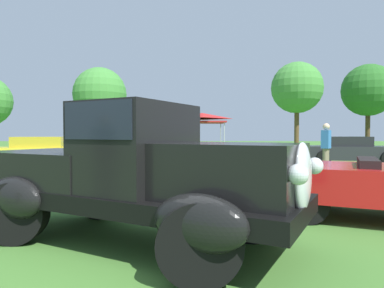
{
  "coord_description": "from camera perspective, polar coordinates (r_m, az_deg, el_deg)",
  "views": [
    {
      "loc": [
        0.65,
        -3.89,
        1.34
      ],
      "look_at": [
        0.62,
        3.56,
        1.12
      ],
      "focal_mm": 32.23,
      "sensor_mm": 36.0,
      "label": 1
    }
  ],
  "objects": [
    {
      "name": "ground_plane",
      "position": [
        4.17,
        -9.21,
        -17.07
      ],
      "size": [
        120.0,
        120.0,
        0.0
      ],
      "primitive_type": "plane",
      "color": "#42752D"
    },
    {
      "name": "feature_pickup_truck",
      "position": [
        4.3,
        -9.52,
        -4.67
      ],
      "size": [
        4.38,
        3.26,
        1.7
      ],
      "color": "black",
      "rests_on": "ground_plane"
    },
    {
      "name": "show_car_yellow",
      "position": [
        15.37,
        -23.25,
        -1.21
      ],
      "size": [
        4.56,
        2.63,
        1.22
      ],
      "color": "yellow",
      "rests_on": "ground_plane"
    },
    {
      "name": "show_car_teal",
      "position": [
        14.99,
        -2.73,
        -1.15
      ],
      "size": [
        4.45,
        2.59,
        1.22
      ],
      "color": "teal",
      "rests_on": "ground_plane"
    },
    {
      "name": "show_car_charcoal",
      "position": [
        16.86,
        24.87,
        -0.99
      ],
      "size": [
        4.48,
        2.48,
        1.22
      ],
      "color": "#28282D",
      "rests_on": "ground_plane"
    },
    {
      "name": "spectator_between_cars",
      "position": [
        12.21,
        21.52,
        -0.43
      ],
      "size": [
        0.42,
        0.47,
        1.69
      ],
      "color": "#7F7056",
      "rests_on": "ground_plane"
    },
    {
      "name": "spectator_by_row",
      "position": [
        11.38,
        -8.4,
        -0.48
      ],
      "size": [
        0.46,
        0.45,
        1.69
      ],
      "color": "#383838",
      "rests_on": "ground_plane"
    },
    {
      "name": "canopy_tent_left_field",
      "position": [
        22.84,
        -12.11,
        4.37
      ],
      "size": [
        3.11,
        3.11,
        2.71
      ],
      "color": "#B7B7BC",
      "rests_on": "ground_plane"
    },
    {
      "name": "canopy_tent_center_field",
      "position": [
        22.54,
        1.89,
        4.44
      ],
      "size": [
        2.97,
        2.97,
        2.71
      ],
      "color": "#B7B7BC",
      "rests_on": "ground_plane"
    },
    {
      "name": "treeline_mid_left",
      "position": [
        34.68,
        -14.77,
        7.96
      ],
      "size": [
        5.09,
        5.09,
        7.73
      ],
      "color": "brown",
      "rests_on": "ground_plane"
    },
    {
      "name": "treeline_center",
      "position": [
        34.58,
        17.21,
        8.86
      ],
      "size": [
        4.85,
        4.85,
        8.16
      ],
      "color": "brown",
      "rests_on": "ground_plane"
    },
    {
      "name": "treeline_mid_right",
      "position": [
        38.27,
        27.37,
        7.9
      ],
      "size": [
        5.07,
        5.07,
        8.17
      ],
      "color": "#47331E",
      "rests_on": "ground_plane"
    }
  ]
}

